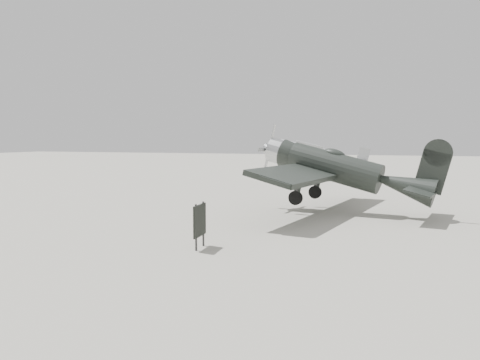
% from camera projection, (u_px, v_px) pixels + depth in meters
% --- Properties ---
extents(ground, '(160.00, 160.00, 0.00)m').
position_uv_depth(ground, '(181.00, 231.00, 15.72)').
color(ground, '#ABA998').
rests_on(ground, ground).
extents(lowwing_monoplane, '(7.66, 10.67, 3.43)m').
position_uv_depth(lowwing_monoplane, '(343.00, 170.00, 19.47)').
color(lowwing_monoplane, black).
rests_on(lowwing_monoplane, ground).
extents(highwing_monoplane, '(8.52, 11.91, 3.36)m').
position_uv_depth(highwing_monoplane, '(315.00, 151.00, 40.55)').
color(highwing_monoplane, '#A3A6A9').
rests_on(highwing_monoplane, ground).
extents(sign_board, '(0.14, 0.91, 1.31)m').
position_uv_depth(sign_board, '(200.00, 221.00, 13.23)').
color(sign_board, '#333333').
rests_on(sign_board, ground).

